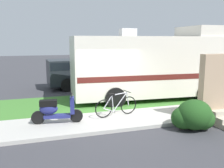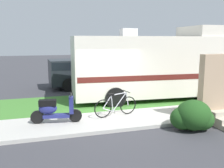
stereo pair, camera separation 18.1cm
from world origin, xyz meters
TOP-DOWN VIEW (x-y plane):
  - ground_plane at (0.00, 0.00)m, footprint 80.00×80.00m
  - sidewalk at (0.00, -1.20)m, footprint 24.00×2.00m
  - grass_strip at (0.00, 1.50)m, footprint 24.00×3.40m
  - motorhome_rv at (2.55, 1.67)m, footprint 7.58×3.10m
  - scooter at (-2.31, -1.02)m, footprint 1.69×0.56m
  - bicycle at (-0.10, -0.86)m, footprint 1.69×0.52m
  - pickup_truck_near at (-0.15, 5.58)m, footprint 5.11×2.23m
  - bush_by_porch at (1.89, -2.69)m, footprint 1.38×1.03m
  - bottle_green at (3.08, -1.17)m, footprint 0.07×0.07m

SIDE VIEW (x-z plane):
  - ground_plane at x=0.00m, z-range 0.00..0.00m
  - grass_strip at x=0.00m, z-range 0.00..0.08m
  - sidewalk at x=0.00m, z-range 0.00..0.12m
  - bottle_green at x=3.08m, z-range 0.10..0.38m
  - bush_by_porch at x=1.89m, z-range -0.03..0.95m
  - bicycle at x=-0.10m, z-range 0.05..0.94m
  - scooter at x=-2.31m, z-range 0.09..1.06m
  - pickup_truck_near at x=-0.15m, z-range 0.07..1.79m
  - motorhome_rv at x=2.55m, z-range -0.08..3.45m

